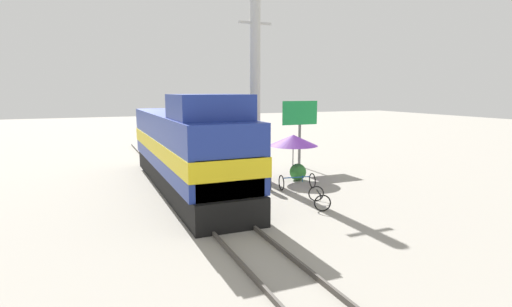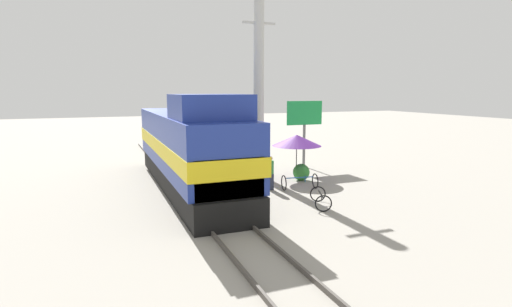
% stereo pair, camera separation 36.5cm
% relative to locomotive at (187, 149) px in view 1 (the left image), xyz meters
% --- Properties ---
extents(ground_plane, '(120.00, 120.00, 0.00)m').
position_rel_locomotive_xyz_m(ground_plane, '(0.00, -2.43, -1.93)').
color(ground_plane, gray).
extents(rail_near, '(0.08, 39.00, 0.15)m').
position_rel_locomotive_xyz_m(rail_near, '(-0.72, -2.43, -1.86)').
color(rail_near, '#4C4742').
rests_on(rail_near, ground_plane).
extents(rail_far, '(0.08, 39.00, 0.15)m').
position_rel_locomotive_xyz_m(rail_far, '(0.72, -2.43, -1.86)').
color(rail_far, '#4C4742').
rests_on(rail_far, ground_plane).
extents(locomotive, '(2.89, 13.50, 4.50)m').
position_rel_locomotive_xyz_m(locomotive, '(0.00, 0.00, 0.00)').
color(locomotive, black).
rests_on(locomotive, ground_plane).
extents(utility_pole, '(1.80, 0.56, 9.16)m').
position_rel_locomotive_xyz_m(utility_pole, '(4.04, 1.36, 2.68)').
color(utility_pole, '#B2B2AD').
rests_on(utility_pole, ground_plane).
extents(vendor_umbrella, '(2.58, 2.58, 2.35)m').
position_rel_locomotive_xyz_m(vendor_umbrella, '(5.68, 0.10, 0.13)').
color(vendor_umbrella, '#4C4C4C').
rests_on(vendor_umbrella, ground_plane).
extents(billboard_sign, '(2.36, 0.12, 4.02)m').
position_rel_locomotive_xyz_m(billboard_sign, '(7.74, 3.08, 1.13)').
color(billboard_sign, '#595959').
rests_on(billboard_sign, ground_plane).
extents(shrub_cluster, '(0.87, 0.87, 0.87)m').
position_rel_locomotive_xyz_m(shrub_cluster, '(5.77, -0.28, -1.50)').
color(shrub_cluster, '#388C38').
rests_on(shrub_cluster, ground_plane).
extents(person_bystander, '(0.34, 0.34, 1.62)m').
position_rel_locomotive_xyz_m(person_bystander, '(3.45, -1.53, -1.06)').
color(person_bystander, '#2D3347').
rests_on(person_bystander, ground_plane).
extents(bicycle, '(1.70, 0.93, 0.73)m').
position_rel_locomotive_xyz_m(bicycle, '(4.78, -1.98, -1.56)').
color(bicycle, black).
rests_on(bicycle, ground_plane).
extents(bicycle_spare, '(1.17, 1.63, 0.67)m').
position_rel_locomotive_xyz_m(bicycle_spare, '(4.22, -4.81, -1.59)').
color(bicycle_spare, black).
rests_on(bicycle_spare, ground_plane).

